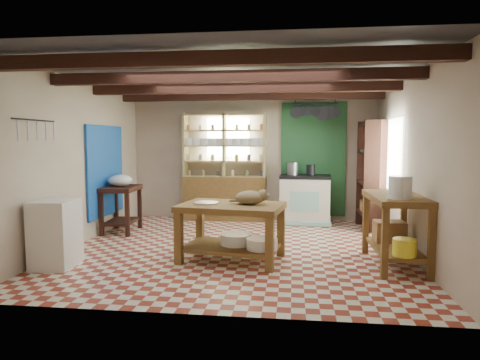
# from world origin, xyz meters

# --- Properties ---
(floor) EXTENTS (5.00, 5.00, 0.02)m
(floor) POSITION_xyz_m (0.00, 0.00, -0.01)
(floor) COLOR maroon
(floor) RESTS_ON ground
(ceiling) EXTENTS (5.00, 5.00, 0.02)m
(ceiling) POSITION_xyz_m (0.00, 0.00, 2.60)
(ceiling) COLOR #434347
(ceiling) RESTS_ON wall_back
(wall_back) EXTENTS (5.00, 0.04, 2.60)m
(wall_back) POSITION_xyz_m (0.00, 2.50, 1.30)
(wall_back) COLOR #C4B39E
(wall_back) RESTS_ON floor
(wall_front) EXTENTS (5.00, 0.04, 2.60)m
(wall_front) POSITION_xyz_m (0.00, -2.50, 1.30)
(wall_front) COLOR #C4B39E
(wall_front) RESTS_ON floor
(wall_left) EXTENTS (0.04, 5.00, 2.60)m
(wall_left) POSITION_xyz_m (-2.50, 0.00, 1.30)
(wall_left) COLOR #C4B39E
(wall_left) RESTS_ON floor
(wall_right) EXTENTS (0.04, 5.00, 2.60)m
(wall_right) POSITION_xyz_m (2.50, 0.00, 1.30)
(wall_right) COLOR #C4B39E
(wall_right) RESTS_ON floor
(ceiling_beams) EXTENTS (5.00, 3.80, 0.15)m
(ceiling_beams) POSITION_xyz_m (0.00, 0.00, 2.48)
(ceiling_beams) COLOR #351A12
(ceiling_beams) RESTS_ON ceiling
(blue_wall_patch) EXTENTS (0.04, 1.40, 1.60)m
(blue_wall_patch) POSITION_xyz_m (-2.47, 0.90, 1.10)
(blue_wall_patch) COLOR #1752AF
(blue_wall_patch) RESTS_ON wall_left
(green_wall_patch) EXTENTS (1.30, 0.04, 2.30)m
(green_wall_patch) POSITION_xyz_m (1.25, 2.47, 1.25)
(green_wall_patch) COLOR #1F4E29
(green_wall_patch) RESTS_ON wall_back
(window_back) EXTENTS (0.90, 0.02, 0.80)m
(window_back) POSITION_xyz_m (-0.50, 2.48, 1.70)
(window_back) COLOR silver
(window_back) RESTS_ON wall_back
(window_right) EXTENTS (0.02, 1.30, 1.20)m
(window_right) POSITION_xyz_m (2.48, 1.00, 1.40)
(window_right) COLOR silver
(window_right) RESTS_ON wall_right
(utensil_rail) EXTENTS (0.06, 0.90, 0.28)m
(utensil_rail) POSITION_xyz_m (-2.44, -1.20, 1.78)
(utensil_rail) COLOR black
(utensil_rail) RESTS_ON wall_left
(pot_rack) EXTENTS (0.86, 0.12, 0.36)m
(pot_rack) POSITION_xyz_m (1.25, 2.05, 2.18)
(pot_rack) COLOR black
(pot_rack) RESTS_ON ceiling
(shelving_unit) EXTENTS (1.70, 0.34, 2.20)m
(shelving_unit) POSITION_xyz_m (-0.55, 2.31, 1.10)
(shelving_unit) COLOR tan
(shelving_unit) RESTS_ON floor
(tall_rack) EXTENTS (0.40, 0.86, 2.00)m
(tall_rack) POSITION_xyz_m (2.28, 1.80, 1.00)
(tall_rack) COLOR #351A12
(tall_rack) RESTS_ON floor
(work_table) EXTENTS (1.50, 1.12, 0.78)m
(work_table) POSITION_xyz_m (0.01, -0.62, 0.39)
(work_table) COLOR brown
(work_table) RESTS_ON floor
(stove) EXTENTS (1.01, 0.71, 0.96)m
(stove) POSITION_xyz_m (1.08, 2.15, 0.48)
(stove) COLOR beige
(stove) RESTS_ON floor
(prep_table) EXTENTS (0.61, 0.85, 0.83)m
(prep_table) POSITION_xyz_m (-2.20, 0.91, 0.41)
(prep_table) COLOR #351A12
(prep_table) RESTS_ON floor
(white_cabinet) EXTENTS (0.52, 0.61, 0.88)m
(white_cabinet) POSITION_xyz_m (-2.22, -1.20, 0.44)
(white_cabinet) COLOR white
(white_cabinet) RESTS_ON floor
(right_counter) EXTENTS (0.68, 1.32, 0.93)m
(right_counter) POSITION_xyz_m (2.18, -0.60, 0.47)
(right_counter) COLOR brown
(right_counter) RESTS_ON floor
(cat) EXTENTS (0.41, 0.32, 0.19)m
(cat) POSITION_xyz_m (0.27, -0.61, 0.87)
(cat) COLOR #937E55
(cat) RESTS_ON work_table
(steel_tray) EXTENTS (0.40, 0.40, 0.02)m
(steel_tray) POSITION_xyz_m (-0.34, -0.61, 0.79)
(steel_tray) COLOR #AAA9B1
(steel_tray) RESTS_ON work_table
(basin_large) EXTENTS (0.50, 0.50, 0.15)m
(basin_large) POSITION_xyz_m (0.07, -0.58, 0.28)
(basin_large) COLOR white
(basin_large) RESTS_ON work_table
(basin_small) EXTENTS (0.48, 0.48, 0.15)m
(basin_small) POSITION_xyz_m (0.44, -0.79, 0.28)
(basin_small) COLOR white
(basin_small) RESTS_ON work_table
(kettle_left) EXTENTS (0.22, 0.22, 0.24)m
(kettle_left) POSITION_xyz_m (0.83, 2.16, 1.08)
(kettle_left) COLOR #AAA9B1
(kettle_left) RESTS_ON stove
(kettle_right) EXTENTS (0.18, 0.18, 0.21)m
(kettle_right) POSITION_xyz_m (1.18, 2.14, 1.06)
(kettle_right) COLOR black
(kettle_right) RESTS_ON stove
(enamel_bowl) EXTENTS (0.44, 0.44, 0.21)m
(enamel_bowl) POSITION_xyz_m (-2.20, 0.91, 0.93)
(enamel_bowl) COLOR white
(enamel_bowl) RESTS_ON prep_table
(white_bucket) EXTENTS (0.28, 0.28, 0.28)m
(white_bucket) POSITION_xyz_m (2.14, -0.95, 1.07)
(white_bucket) COLOR white
(white_bucket) RESTS_ON right_counter
(wicker_basket) EXTENTS (0.41, 0.33, 0.28)m
(wicker_basket) POSITION_xyz_m (2.17, -0.30, 0.39)
(wicker_basket) COLOR #92633A
(wicker_basket) RESTS_ON right_counter
(yellow_tub) EXTENTS (0.29, 0.29, 0.21)m
(yellow_tub) POSITION_xyz_m (2.19, -1.05, 0.35)
(yellow_tub) COLOR yellow
(yellow_tub) RESTS_ON right_counter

